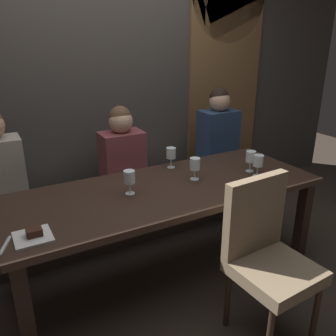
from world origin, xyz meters
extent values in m
plane|color=#382D26|center=(0.00, 0.00, 0.00)|extent=(9.00, 9.00, 0.00)
cube|color=#423D38|center=(0.00, 1.22, 1.50)|extent=(6.00, 0.12, 3.00)
cube|color=brown|center=(1.35, 1.15, 1.05)|extent=(0.90, 0.05, 2.10)
cube|color=black|center=(-1.03, -0.35, 0.35)|extent=(0.08, 0.08, 0.69)
cube|color=black|center=(1.03, -0.35, 0.35)|extent=(0.08, 0.08, 0.69)
cube|color=black|center=(-1.03, 0.35, 0.35)|extent=(0.08, 0.08, 0.69)
cube|color=black|center=(1.03, 0.35, 0.35)|extent=(0.08, 0.08, 0.69)
cube|color=#302119|center=(0.00, 0.00, 0.72)|extent=(2.20, 0.84, 0.04)
cube|color=#40352A|center=(0.00, 0.70, 0.17)|extent=(2.50, 0.40, 0.35)
cube|color=brown|center=(0.00, 0.70, 0.40)|extent=(2.50, 0.44, 0.10)
cylinder|color=#302119|center=(0.46, -0.98, 0.21)|extent=(0.04, 0.04, 0.42)
cylinder|color=#302119|center=(0.10, -0.62, 0.21)|extent=(0.04, 0.04, 0.42)
cylinder|color=#302119|center=(0.46, -0.62, 0.21)|extent=(0.04, 0.04, 0.42)
cube|color=#7F6B51|center=(0.28, -0.80, 0.46)|extent=(0.46, 0.46, 0.08)
cube|color=#7F6B51|center=(0.26, -0.61, 0.74)|extent=(0.44, 0.09, 0.48)
cube|color=brown|center=(-0.04, 0.71, 0.71)|extent=(0.36, 0.24, 0.52)
sphere|color=tan|center=(-0.04, 0.71, 1.06)|extent=(0.20, 0.20, 0.20)
sphere|color=brown|center=(-0.04, 0.72, 1.10)|extent=(0.18, 0.18, 0.18)
cube|color=navy|center=(0.97, 0.72, 0.75)|extent=(0.36, 0.24, 0.60)
sphere|color=tan|center=(0.97, 0.72, 1.14)|extent=(0.20, 0.20, 0.20)
sphere|color=black|center=(0.97, 0.73, 1.18)|extent=(0.18, 0.18, 0.18)
cylinder|color=silver|center=(0.70, -0.15, 0.74)|extent=(0.06, 0.06, 0.00)
cylinder|color=silver|center=(0.70, -0.15, 0.78)|extent=(0.01, 0.01, 0.07)
cylinder|color=silver|center=(0.70, -0.15, 0.86)|extent=(0.08, 0.08, 0.08)
cylinder|color=maroon|center=(0.70, -0.15, 0.84)|extent=(0.07, 0.07, 0.04)
cylinder|color=silver|center=(0.71, -0.05, 0.74)|extent=(0.06, 0.06, 0.00)
cylinder|color=silver|center=(0.71, -0.05, 0.78)|extent=(0.01, 0.01, 0.07)
cylinder|color=silver|center=(0.71, -0.05, 0.86)|extent=(0.08, 0.08, 0.08)
cylinder|color=silver|center=(-0.26, 0.02, 0.74)|extent=(0.06, 0.06, 0.00)
cylinder|color=silver|center=(-0.26, 0.02, 0.78)|extent=(0.01, 0.01, 0.07)
cylinder|color=silver|center=(-0.26, 0.02, 0.86)|extent=(0.08, 0.08, 0.08)
cylinder|color=gold|center=(-0.26, 0.02, 0.83)|extent=(0.07, 0.07, 0.02)
cylinder|color=silver|center=(0.22, 0.32, 0.74)|extent=(0.06, 0.06, 0.00)
cylinder|color=silver|center=(0.22, 0.32, 0.78)|extent=(0.01, 0.01, 0.07)
cylinder|color=silver|center=(0.22, 0.32, 0.86)|extent=(0.08, 0.08, 0.08)
cylinder|color=gold|center=(0.22, 0.32, 0.83)|extent=(0.07, 0.07, 0.02)
cylinder|color=silver|center=(0.25, 0.02, 0.74)|extent=(0.06, 0.06, 0.00)
cylinder|color=silver|center=(0.25, 0.02, 0.78)|extent=(0.01, 0.01, 0.07)
cylinder|color=silver|center=(0.25, 0.02, 0.86)|extent=(0.08, 0.08, 0.08)
cylinder|color=gold|center=(0.25, 0.02, 0.84)|extent=(0.07, 0.07, 0.04)
cube|color=white|center=(-0.92, -0.24, 0.74)|extent=(0.19, 0.19, 0.01)
cube|color=#381E14|center=(-0.91, -0.24, 0.77)|extent=(0.08, 0.06, 0.04)
cube|color=silver|center=(-1.06, -0.25, 0.74)|extent=(0.08, 0.16, 0.01)
camera|label=1|loc=(-1.08, -1.98, 1.74)|focal=37.86mm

